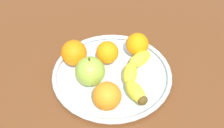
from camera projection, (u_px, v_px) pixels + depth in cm
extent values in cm
cube|color=brown|center=(112.00, 82.00, 84.75)|extent=(147.71, 147.71, 4.00)
cylinder|color=silver|center=(112.00, 76.00, 83.13)|extent=(30.57, 30.57, 0.60)
torus|color=silver|center=(112.00, 74.00, 82.49)|extent=(31.85, 31.85, 1.20)
ellipsoid|color=yellow|center=(140.00, 59.00, 82.99)|extent=(8.14, 6.12, 3.61)
ellipsoid|color=yellow|center=(130.00, 73.00, 79.22)|extent=(8.03, 5.49, 3.61)
ellipsoid|color=yellow|center=(135.00, 91.00, 74.99)|extent=(7.20, 8.05, 3.61)
ellipsoid|color=brown|center=(143.00, 101.00, 72.95)|extent=(3.22, 3.10, 2.53)
sphere|color=#96BD3E|center=(90.00, 71.00, 77.03)|extent=(7.55, 7.55, 7.55)
cylinder|color=#593819|center=(89.00, 60.00, 74.23)|extent=(0.44, 0.44, 1.20)
sphere|color=orange|center=(107.00, 52.00, 83.04)|extent=(6.10, 6.10, 6.10)
sphere|color=orange|center=(74.00, 53.00, 82.27)|extent=(6.95, 6.95, 6.95)
sphere|color=orange|center=(137.00, 44.00, 85.22)|extent=(6.30, 6.30, 6.30)
sphere|color=orange|center=(107.00, 96.00, 71.86)|extent=(6.87, 6.87, 6.87)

